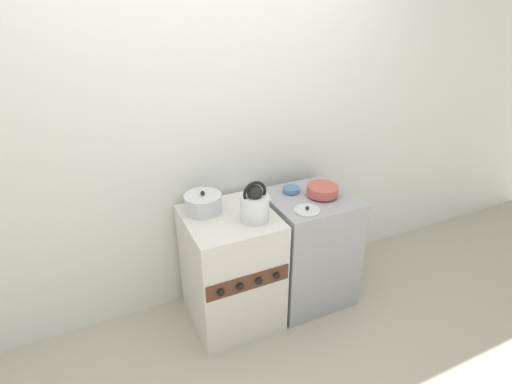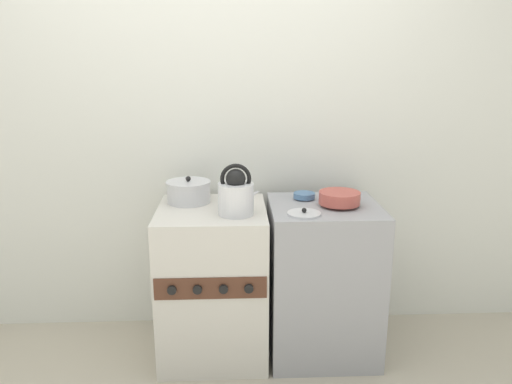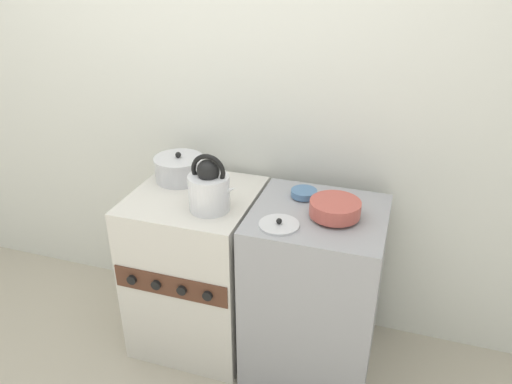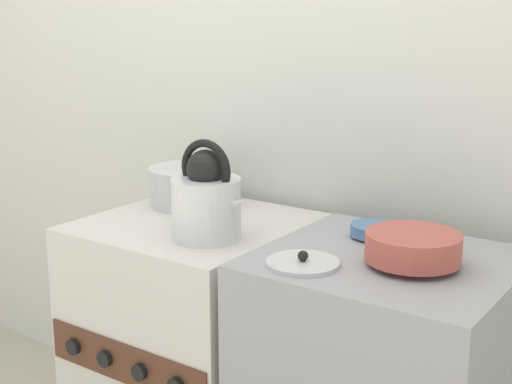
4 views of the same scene
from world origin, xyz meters
name	(u,v)px [view 2 (image 2 of 4)]	position (x,y,z in m)	size (l,w,h in m)	color
ground_plane	(213,380)	(0.00, 0.00, 0.00)	(12.00, 12.00, 0.00)	#B2A893
wall_back	(212,118)	(0.00, 0.64, 1.25)	(7.00, 0.06, 2.50)	silver
stove	(213,281)	(0.00, 0.29, 0.41)	(0.56, 0.60, 0.82)	beige
counter	(323,279)	(0.59, 0.27, 0.42)	(0.57, 0.54, 0.84)	#99999E
kettle	(236,195)	(0.13, 0.18, 0.92)	(0.22, 0.18, 0.26)	silver
cooking_pot	(189,192)	(-0.13, 0.41, 0.88)	(0.24, 0.24, 0.14)	silver
enamel_bowl	(340,198)	(0.66, 0.25, 0.88)	(0.21, 0.21, 0.08)	#B75147
small_ceramic_bowl	(304,196)	(0.50, 0.39, 0.86)	(0.12, 0.12, 0.04)	#4C729E
loose_pot_lid	(304,213)	(0.46, 0.11, 0.84)	(0.17, 0.17, 0.03)	silver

